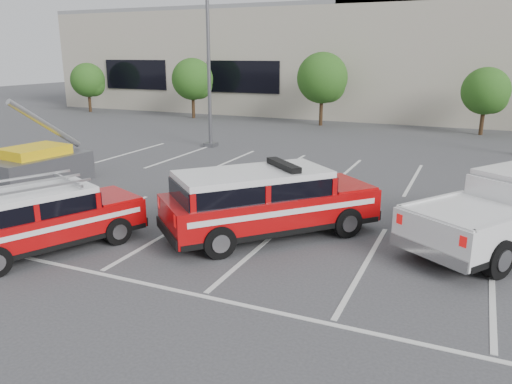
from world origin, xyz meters
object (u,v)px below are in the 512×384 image
Objects in this scene: convention_building at (422,53)px; fire_chief_suv at (267,207)px; tree_left at (194,81)px; white_pickup at (512,217)px; utility_rig at (33,167)px; tree_far_left at (89,81)px; tree_mid_left at (324,80)px; ladder_suv at (42,223)px; light_pole_left at (208,44)px; tree_mid_right at (487,93)px.

convention_building reaches higher than fire_chief_suv.
white_pickup is at bearing -42.90° from tree_left.
tree_far_left is at bearing 134.37° from utility_rig.
tree_far_left is at bearing -180.00° from tree_left.
tree_mid_left is at bearing 82.35° from utility_rig.
fire_chief_suv is 5.69m from ladder_suv.
convention_building reaches higher than ladder_suv.
fire_chief_suv is at bearing -40.46° from tree_far_left.
convention_building is 29.86m from white_pickup.
ladder_suv is at bearing -33.29° from utility_rig.
tree_left is 26.43m from ladder_suv.
utility_rig reaches higher than white_pickup.
tree_left is (-15.09, -9.82, -1.95)m from convention_building.
tree_far_left is at bearing 149.29° from light_pole_left.
ladder_suv is (-9.92, -24.34, -1.78)m from tree_mid_right.
tree_far_left reaches higher than white_pickup.
tree_far_left is 31.60m from ladder_suv.
convention_building is 15.20× the size of utility_rig.
light_pole_left reaches higher than tree_mid_left.
tree_mid_right is 0.63× the size of white_pickup.
ladder_suv is at bearing -112.18° from tree_mid_right.
tree_mid_right reaches higher than ladder_suv.
convention_building is 15.04× the size of tree_far_left.
tree_left is at bearing 0.00° from tree_far_left.
fire_chief_suv is 0.87× the size of white_pickup.
light_pole_left reaches higher than tree_left.
convention_building is 12.38× the size of tree_mid_left.
tree_far_left is 32.57m from fire_chief_suv.
tree_left is 0.90× the size of ladder_suv.
utility_rig is at bearing -76.72° from tree_left.
ladder_suv is (20.08, -24.34, -1.78)m from tree_far_left.
tree_far_left is 20.01m from tree_mid_left.
convention_building is at bearing 105.57° from ladder_suv.
tree_far_left is 0.90× the size of tree_left.
tree_mid_left reaches higher than fire_chief_suv.
light_pole_left is 1.85× the size of fire_chief_suv.
convention_building is 11.20m from tree_mid_right.
convention_building is at bearing 116.57° from tree_mid_right.
white_pickup is at bearing 49.56° from ladder_suv.
tree_mid_left is 20.48m from utility_rig.
tree_mid_left is (10.00, 0.00, 0.27)m from tree_left.
light_pole_left is 17.16m from white_pickup.
white_pickup is (20.71, -19.24, -2.01)m from tree_left.
tree_far_left is 36.28m from white_pickup.
utility_rig is (-15.37, -19.62, -1.86)m from tree_mid_right.
tree_far_left is 0.39× the size of light_pole_left.
convention_building is 27.03m from tree_far_left.
tree_mid_left is 0.87× the size of fire_chief_suv.
light_pole_left reaches higher than tree_far_left.
tree_mid_left reaches higher than utility_rig.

